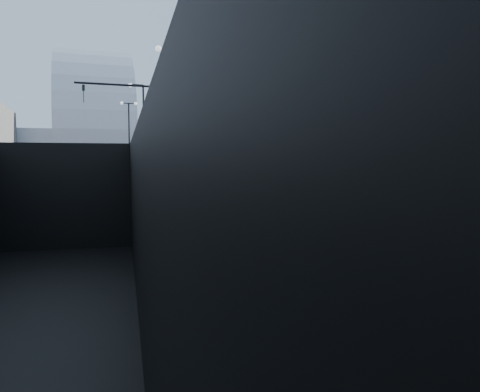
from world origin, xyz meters
name	(u,v)px	position (x,y,z in m)	size (l,w,h in m)	color
sidewalk	(168,194)	(3.50, 40.00, 0.06)	(7.00, 140.00, 0.12)	#4C2D23
concrete_strip	(196,193)	(6.20, 40.00, 0.07)	(2.40, 140.00, 0.13)	slate
curb	(130,194)	(0.00, 40.00, 0.07)	(0.30, 140.00, 0.14)	gray
dump_truck	(59,262)	(-4.45, 5.73, 1.49)	(3.71, 13.64, 3.54)	black
white_sedan	(121,248)	(-3.08, 10.62, 0.72)	(1.52, 4.36, 1.44)	silver
dark_car_mid	(59,207)	(-5.34, 24.08, 0.63)	(2.10, 4.55, 1.27)	black
dark_car_far	(108,189)	(-2.10, 37.44, 0.73)	(2.05, 5.04, 1.46)	black
streetlight_1	(246,122)	(0.49, 10.00, 4.34)	(1.44, 0.56, 9.21)	black
streetlight_2	(172,131)	(0.60, 22.00, 4.82)	(1.72, 0.56, 9.28)	black
streetlight_3	(143,146)	(0.49, 34.00, 4.34)	(1.44, 0.56, 9.21)	black
streetlight_4	(129,145)	(0.60, 46.00, 4.82)	(1.72, 0.56, 9.28)	black
traffic_mast	(148,131)	(-0.30, 25.00, 4.98)	(5.09, 0.20, 8.00)	black
tree_0	(424,135)	(1.65, 4.02, 3.66)	(2.83, 2.83, 5.09)	#382619
tree_1	(231,152)	(1.65, 15.02, 3.55)	(2.62, 2.61, 4.86)	#382619
tree_2	(174,159)	(1.65, 27.02, 3.30)	(2.57, 2.56, 4.59)	#382619
tree_3	(149,158)	(1.65, 39.02, 3.45)	(2.62, 2.61, 4.77)	#382619
convention_center	(94,145)	(-2.00, 85.00, 6.00)	(50.00, 30.00, 50.00)	#ABAEB6
commercial_block_ne	(253,154)	(16.00, 50.00, 4.00)	(12.00, 22.00, 8.00)	#615F58
commercial_block_e	(453,156)	(18.00, 20.00, 3.50)	(10.00, 16.00, 7.00)	#636059
utility_cover_1	(337,275)	(2.40, 8.00, 0.13)	(0.50, 0.50, 0.02)	black
utility_cover_2	(220,222)	(2.40, 19.00, 0.13)	(0.50, 0.50, 0.02)	black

